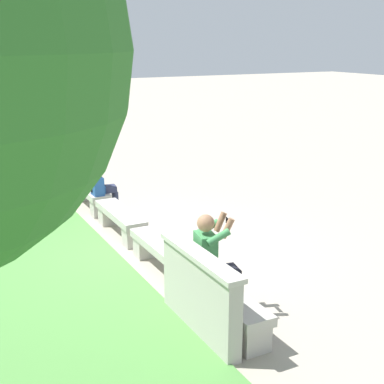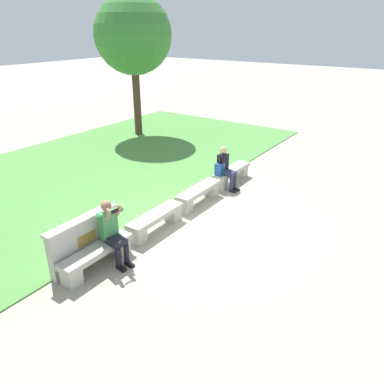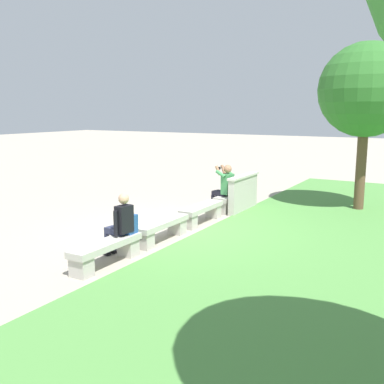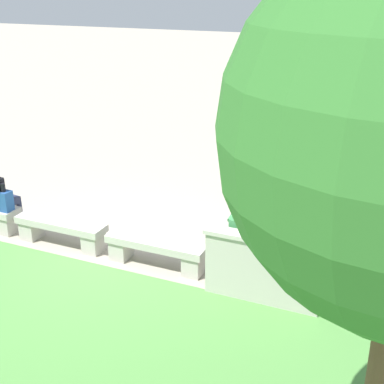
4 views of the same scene
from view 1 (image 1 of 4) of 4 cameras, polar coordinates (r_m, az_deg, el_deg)
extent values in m
plane|color=#A89E8C|center=(9.03, -5.58, -6.26)|extent=(80.00, 80.00, 0.00)
cube|color=#B7B2A8|center=(6.64, 3.42, -10.98)|extent=(1.64, 0.40, 0.12)
cube|color=#B7B2A8|center=(6.28, 6.50, -15.11)|extent=(0.28, 0.34, 0.33)
cube|color=#B7B2A8|center=(7.24, 0.73, -10.56)|extent=(0.28, 0.34, 0.33)
cube|color=#B7B2A8|center=(8.11, -3.21, -5.86)|extent=(1.64, 0.40, 0.12)
cube|color=#B7B2A8|center=(7.66, -1.16, -9.00)|extent=(0.28, 0.34, 0.33)
cube|color=#B7B2A8|center=(8.74, -4.95, -5.84)|extent=(0.28, 0.34, 0.33)
cube|color=#B7B2A8|center=(9.69, -7.67, -2.31)|extent=(1.64, 0.40, 0.12)
cube|color=#B7B2A8|center=(9.20, -6.23, -4.75)|extent=(0.28, 0.34, 0.33)
cube|color=#B7B2A8|center=(10.33, -8.86, -2.50)|extent=(0.28, 0.34, 0.33)
cube|color=#B7B2A8|center=(11.34, -10.84, 0.24)|extent=(1.64, 0.40, 0.12)
cube|color=#B7B2A8|center=(10.81, -9.78, -1.72)|extent=(0.28, 0.34, 0.33)
cube|color=#B7B2A8|center=(11.99, -11.69, -0.07)|extent=(0.28, 0.34, 0.33)
cube|color=#B7B2A8|center=(6.45, 0.80, -10.96)|extent=(1.61, 0.18, 0.95)
cube|color=beige|center=(6.24, 0.81, -6.82)|extent=(1.67, 0.24, 0.06)
cube|color=olive|center=(6.45, 1.58, -9.87)|extent=(0.44, 0.02, 0.22)
cube|color=black|center=(7.17, 5.46, -12.13)|extent=(0.14, 0.25, 0.06)
cylinder|color=black|center=(7.05, 4.97, -10.71)|extent=(0.11, 0.11, 0.42)
cube|color=black|center=(7.33, 4.84, -11.44)|extent=(0.14, 0.25, 0.06)
cylinder|color=black|center=(7.22, 4.36, -10.04)|extent=(0.11, 0.11, 0.42)
cube|color=black|center=(6.95, 3.24, -8.60)|extent=(0.37, 0.47, 0.12)
cube|color=#3D894C|center=(6.77, 1.45, -6.70)|extent=(0.37, 0.28, 0.56)
sphere|color=#9E7051|center=(6.62, 1.47, -3.34)|extent=(0.22, 0.22, 0.22)
cylinder|color=#3D894C|center=(6.53, 2.84, -4.85)|extent=(0.14, 0.32, 0.21)
cylinder|color=#9E7051|center=(6.61, 3.80, -3.88)|extent=(0.13, 0.20, 0.27)
cylinder|color=#3D894C|center=(6.86, 1.74, -3.79)|extent=(0.14, 0.32, 0.21)
cylinder|color=#9E7051|center=(6.82, 3.03, -3.21)|extent=(0.09, 0.19, 0.27)
cube|color=black|center=(6.72, 3.89, -3.16)|extent=(0.15, 0.04, 0.08)
cube|color=black|center=(10.98, -7.74, -2.10)|extent=(0.13, 0.23, 0.06)
cylinder|color=#2D334C|center=(10.90, -8.09, -1.08)|extent=(0.10, 0.10, 0.42)
cube|color=black|center=(11.14, -7.94, -1.83)|extent=(0.13, 0.23, 0.06)
cylinder|color=#2D334C|center=(11.07, -8.29, -0.83)|extent=(0.10, 0.10, 0.42)
cube|color=#2D334C|center=(10.88, -9.17, 0.32)|extent=(0.33, 0.43, 0.12)
cube|color=black|center=(10.78, -10.38, 1.54)|extent=(0.34, 0.24, 0.52)
sphere|color=tan|center=(10.69, -10.48, 3.56)|extent=(0.20, 0.20, 0.20)
cylinder|color=black|center=(10.60, -10.06, 1.04)|extent=(0.08, 0.08, 0.48)
cylinder|color=black|center=(10.98, -10.45, 1.54)|extent=(0.08, 0.08, 0.48)
cube|color=#234C8C|center=(10.66, -10.06, 0.62)|extent=(0.28, 0.20, 0.36)
cube|color=navy|center=(10.71, -9.48, 0.32)|extent=(0.20, 0.06, 0.16)
torus|color=black|center=(10.61, -10.11, 1.66)|extent=(0.10, 0.02, 0.10)
camera|label=2|loc=(8.32, 58.05, 16.12)|focal=35.00mm
camera|label=3|loc=(16.64, -35.76, 10.88)|focal=42.00mm
camera|label=4|loc=(4.90, -76.85, 13.47)|focal=50.00mm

